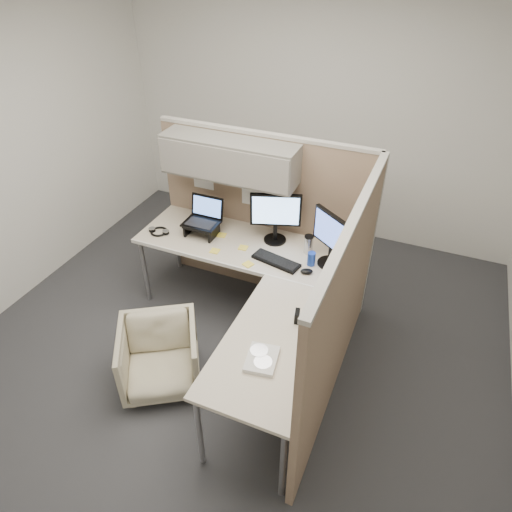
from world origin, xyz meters
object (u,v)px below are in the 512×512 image
at_px(office_chair, 160,354).
at_px(monitor_left, 276,214).
at_px(keyboard, 276,261).
at_px(desk, 253,281).

bearing_deg(office_chair, monitor_left, 37.23).
distance_m(monitor_left, keyboard, 0.42).
height_order(office_chair, monitor_left, monitor_left).
bearing_deg(monitor_left, office_chair, -129.57).
height_order(monitor_left, keyboard, monitor_left).
xyz_separation_m(monitor_left, keyboard, (0.13, -0.30, -0.26)).
xyz_separation_m(office_chair, keyboard, (0.60, 0.94, 0.44)).
distance_m(office_chair, monitor_left, 1.51).
xyz_separation_m(desk, keyboard, (0.10, 0.26, 0.05)).
relative_size(office_chair, keyboard, 1.47).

